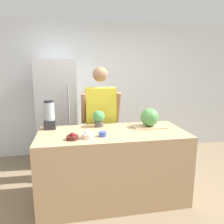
% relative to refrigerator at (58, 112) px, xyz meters
% --- Properties ---
extents(ground_plane, '(14.00, 14.00, 0.00)m').
position_rel_refrigerator_xyz_m(ground_plane, '(0.76, -1.78, -0.93)').
color(ground_plane, '#7F6B51').
extents(wall_back, '(8.00, 0.06, 2.60)m').
position_rel_refrigerator_xyz_m(wall_back, '(0.76, 0.39, 0.37)').
color(wall_back, silver).
rests_on(wall_back, ground_plane).
extents(counter_island, '(1.88, 0.83, 0.92)m').
position_rel_refrigerator_xyz_m(counter_island, '(0.76, -1.36, -0.47)').
color(counter_island, tan).
rests_on(counter_island, ground_plane).
extents(refrigerator, '(0.68, 0.70, 1.86)m').
position_rel_refrigerator_xyz_m(refrigerator, '(0.00, 0.00, 0.00)').
color(refrigerator, '#B7B7BC').
rests_on(refrigerator, ground_plane).
extents(person, '(0.60, 0.27, 1.74)m').
position_rel_refrigerator_xyz_m(person, '(0.69, -0.70, -0.04)').
color(person, '#333338').
rests_on(person, ground_plane).
extents(cutting_board, '(0.44, 0.25, 0.01)m').
position_rel_refrigerator_xyz_m(cutting_board, '(1.29, -1.23, -0.00)').
color(cutting_board, tan).
rests_on(cutting_board, counter_island).
extents(watermelon, '(0.25, 0.25, 0.25)m').
position_rel_refrigerator_xyz_m(watermelon, '(1.30, -1.22, 0.13)').
color(watermelon, '#4C8C47').
rests_on(watermelon, cutting_board).
extents(bowl_cherries, '(0.14, 0.14, 0.08)m').
position_rel_refrigerator_xyz_m(bowl_cherries, '(0.25, -1.57, 0.02)').
color(bowl_cherries, '#511E19').
rests_on(bowl_cherries, counter_island).
extents(bowl_cream, '(0.14, 0.14, 0.10)m').
position_rel_refrigerator_xyz_m(bowl_cream, '(0.43, -1.55, 0.03)').
color(bowl_cream, beige).
rests_on(bowl_cream, counter_island).
extents(bowl_small_blue, '(0.09, 0.09, 0.06)m').
position_rel_refrigerator_xyz_m(bowl_small_blue, '(0.61, -1.52, 0.02)').
color(bowl_small_blue, '#334C9E').
rests_on(bowl_small_blue, counter_island).
extents(blender, '(0.15, 0.15, 0.38)m').
position_rel_refrigerator_xyz_m(blender, '(-0.04, -1.07, 0.17)').
color(blender, '#28282D').
rests_on(blender, counter_island).
extents(potted_plant, '(0.16, 0.16, 0.22)m').
position_rel_refrigerator_xyz_m(potted_plant, '(0.62, -1.07, 0.11)').
color(potted_plant, '#514C47').
rests_on(potted_plant, counter_island).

